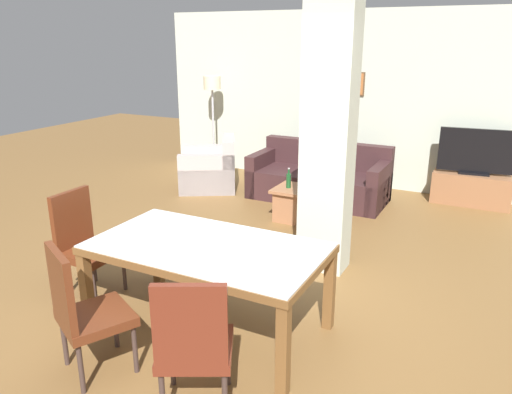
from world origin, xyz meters
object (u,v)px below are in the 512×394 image
(dining_table, at_px, (207,260))
(dining_chair_near_left, at_px, (83,308))
(coffee_table, at_px, (298,204))
(tv_stand, at_px, (471,189))
(dining_chair_head_left, at_px, (84,241))
(armchair, at_px, (210,171))
(tv_screen, at_px, (476,152))
(bottle, at_px, (289,180))
(dining_chair_near_right, at_px, (194,342))
(sofa, at_px, (319,180))
(floor_lamp, at_px, (212,93))

(dining_table, distance_m, dining_chair_near_left, 0.99)
(coffee_table, xyz_separation_m, tv_stand, (1.95, 1.74, 0.00))
(dining_chair_head_left, distance_m, coffee_table, 2.89)
(armchair, height_order, tv_screen, tv_screen)
(armchair, relative_size, tv_screen, 1.15)
(bottle, relative_size, tv_stand, 0.25)
(tv_screen, bearing_deg, coffee_table, 34.93)
(dining_chair_head_left, bearing_deg, coffee_table, 159.52)
(dining_chair_near_right, relative_size, dining_chair_head_left, 1.00)
(dining_chair_near_right, xyz_separation_m, dining_chair_near_left, (-0.90, -0.01, 0.00))
(sofa, bearing_deg, coffee_table, 94.60)
(dining_chair_near_left, relative_size, coffee_table, 1.59)
(tv_screen, bearing_deg, tv_stand, 173.22)
(armchair, distance_m, tv_screen, 3.91)
(coffee_table, bearing_deg, dining_chair_head_left, -110.48)
(tv_stand, bearing_deg, sofa, -159.66)
(dining_chair_near_left, xyz_separation_m, floor_lamp, (-2.14, 5.15, 0.87))
(dining_table, xyz_separation_m, coffee_table, (-0.33, 2.69, -0.39))
(dining_chair_near_left, height_order, dining_chair_head_left, same)
(dining_chair_near_right, distance_m, dining_chair_near_left, 0.90)
(dining_chair_near_left, relative_size, armchair, 0.84)
(dining_chair_near_right, bearing_deg, floor_lamp, 93.17)
(dining_chair_near_right, distance_m, coffee_table, 3.66)
(sofa, bearing_deg, tv_stand, -159.66)
(dining_chair_head_left, relative_size, floor_lamp, 0.58)
(dining_chair_near_right, distance_m, tv_stand, 5.43)
(dining_table, bearing_deg, tv_screen, 69.95)
(dining_chair_head_left, xyz_separation_m, tv_stand, (2.95, 4.43, -0.30))
(armchair, bearing_deg, coffee_table, -141.80)
(coffee_table, bearing_deg, bottle, -169.62)
(armchair, bearing_deg, dining_table, -178.25)
(armchair, height_order, coffee_table, armchair)
(dining_chair_near_left, bearing_deg, armchair, 138.41)
(coffee_table, relative_size, floor_lamp, 0.37)
(dining_chair_near_left, bearing_deg, dining_chair_near_right, 27.97)
(dining_chair_head_left, relative_size, armchair, 0.84)
(armchair, bearing_deg, dining_chair_near_left, 171.09)
(dining_chair_near_right, bearing_deg, dining_chair_near_left, 153.43)
(dining_table, height_order, sofa, sofa)
(tv_screen, bearing_deg, dining_chair_head_left, 49.52)
(dining_chair_near_left, bearing_deg, bottle, 117.27)
(bottle, bearing_deg, sofa, 86.98)
(tv_stand, relative_size, tv_screen, 1.05)
(dining_table, relative_size, armchair, 1.58)
(sofa, xyz_separation_m, floor_lamp, (-2.18, 0.60, 1.11))
(sofa, height_order, armchair, sofa)
(dining_chair_head_left, distance_m, tv_screen, 5.33)
(coffee_table, bearing_deg, armchair, 158.45)
(dining_chair_near_right, bearing_deg, dining_chair_head_left, 126.63)
(dining_chair_near_left, xyz_separation_m, tv_screen, (2.07, 5.31, 0.24))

